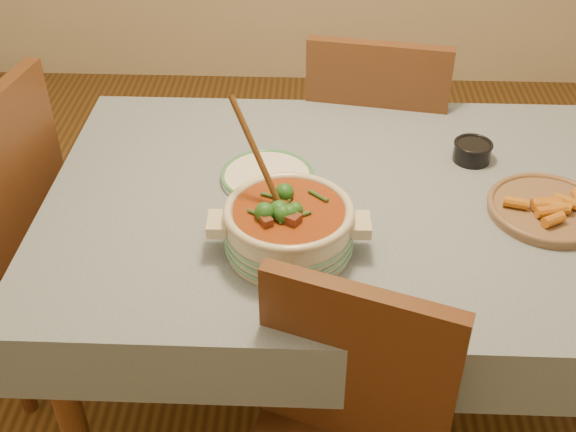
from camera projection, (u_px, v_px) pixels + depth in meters
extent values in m
plane|color=#442C13|center=(350.00, 387.00, 2.35)|extent=(4.50, 4.50, 0.00)
cube|color=brown|center=(364.00, 207.00, 1.91)|extent=(1.60, 1.00, 0.05)
cube|color=#7E8FA3|center=(365.00, 199.00, 1.90)|extent=(1.68, 1.08, 0.01)
cylinder|color=brown|center=(72.00, 421.00, 1.82)|extent=(0.07, 0.07, 0.70)
cylinder|color=brown|center=(142.00, 216.00, 2.51)|extent=(0.07, 0.07, 0.70)
cylinder|color=brown|center=(566.00, 227.00, 2.46)|extent=(0.07, 0.07, 0.70)
cylinder|color=beige|center=(289.00, 230.00, 1.69)|extent=(0.30, 0.30, 0.12)
torus|color=beige|center=(289.00, 210.00, 1.66)|extent=(0.30, 0.30, 0.02)
cube|color=beige|center=(360.00, 225.00, 1.68)|extent=(0.05, 0.08, 0.03)
cube|color=beige|center=(218.00, 224.00, 1.68)|extent=(0.05, 0.08, 0.03)
cylinder|color=#9A3E16|center=(289.00, 213.00, 1.66)|extent=(0.26, 0.26, 0.02)
cylinder|color=white|center=(267.00, 177.00, 1.96)|extent=(0.31, 0.31, 0.02)
torus|color=#42925A|center=(267.00, 175.00, 1.96)|extent=(0.25, 0.25, 0.01)
cylinder|color=black|center=(472.00, 152.00, 2.03)|extent=(0.14, 0.14, 0.05)
torus|color=black|center=(474.00, 144.00, 2.01)|extent=(0.11, 0.11, 0.01)
cylinder|color=black|center=(473.00, 147.00, 2.02)|extent=(0.09, 0.09, 0.01)
cylinder|color=#806047|center=(547.00, 210.00, 1.83)|extent=(0.39, 0.39, 0.02)
torus|color=#806047|center=(548.00, 207.00, 1.83)|extent=(0.30, 0.30, 0.02)
cube|color=#522A19|center=(376.00, 145.00, 2.63)|extent=(0.52, 0.52, 0.04)
cube|color=#522A19|center=(375.00, 114.00, 2.33)|extent=(0.45, 0.12, 0.48)
cylinder|color=#522A19|center=(425.00, 178.00, 2.90)|extent=(0.04, 0.04, 0.48)
cylinder|color=#522A19|center=(330.00, 167.00, 2.96)|extent=(0.04, 0.04, 0.48)
cylinder|color=#522A19|center=(419.00, 236.00, 2.59)|extent=(0.04, 0.04, 0.48)
cylinder|color=#522A19|center=(314.00, 223.00, 2.66)|extent=(0.04, 0.04, 0.48)
cube|color=#522A19|center=(356.00, 370.00, 1.52)|extent=(0.41, 0.18, 0.46)
cube|color=#522A19|center=(12.00, 177.00, 1.99)|extent=(0.12, 0.47, 0.50)
cylinder|color=#522A19|center=(72.00, 267.00, 2.45)|extent=(0.04, 0.04, 0.50)
cylinder|color=#522A19|center=(13.00, 354.00, 2.13)|extent=(0.04, 0.04, 0.50)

